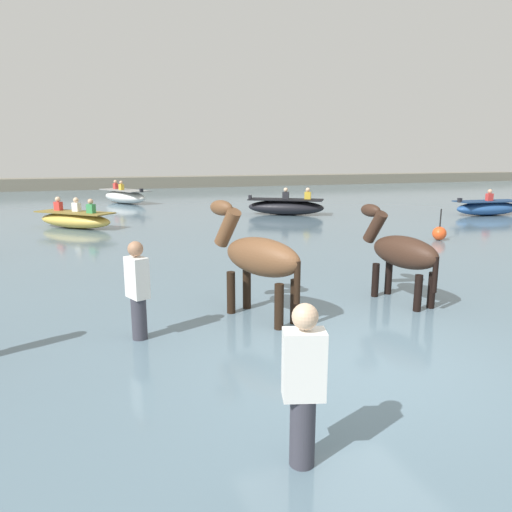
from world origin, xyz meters
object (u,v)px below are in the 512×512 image
object	(u,v)px
person_wading_mid	(303,399)
channel_buoy	(439,233)
boat_mid_outer	(286,207)
boat_near_port	(488,208)
boat_distant_east	(75,219)
horse_trailing_dark_bay	(401,254)
boat_far_offshore	(125,196)
horse_lead_bay	(258,259)
person_onlooker_right	(138,298)

from	to	relation	value
person_wading_mid	channel_buoy	xyz separation A→B (m)	(8.19, 7.86, -0.36)
boat_mid_outer	channel_buoy	world-z (taller)	boat_mid_outer
boat_near_port	boat_distant_east	distance (m)	16.35
horse_trailing_dark_bay	boat_near_port	distance (m)	14.03
boat_far_offshore	horse_trailing_dark_bay	bearing A→B (deg)	-81.46
boat_far_offshore	channel_buoy	world-z (taller)	boat_far_offshore
horse_trailing_dark_bay	person_wading_mid	world-z (taller)	horse_trailing_dark_bay
horse_lead_bay	horse_trailing_dark_bay	xyz separation A→B (m)	(2.50, -0.06, -0.09)
horse_lead_bay	boat_mid_outer	size ratio (longest dim) A/B	0.61
boat_far_offshore	person_wading_mid	distance (m)	22.72
boat_near_port	boat_far_offshore	size ratio (longest dim) A/B	0.83
person_onlooker_right	boat_distant_east	bearing A→B (deg)	94.96
boat_far_offshore	channel_buoy	bearing A→B (deg)	-62.53
boat_near_port	boat_distant_east	size ratio (longest dim) A/B	1.09
boat_distant_east	boat_far_offshore	distance (m)	8.90
horse_lead_bay	boat_far_offshore	xyz separation A→B (m)	(-0.41, 19.32, -0.53)
person_onlooker_right	channel_buoy	world-z (taller)	person_onlooker_right
boat_near_port	channel_buoy	distance (m)	7.46
person_wading_mid	horse_lead_bay	bearing A→B (deg)	75.43
horse_lead_bay	person_wading_mid	xyz separation A→B (m)	(-0.88, -3.39, -0.33)
boat_mid_outer	channel_buoy	xyz separation A→B (m)	(1.74, -7.22, -0.13)
boat_near_port	channel_buoy	size ratio (longest dim) A/B	3.32
horse_lead_bay	boat_far_offshore	size ratio (longest dim) A/B	0.55
boat_near_port	person_onlooker_right	xyz separation A→B (m)	(-15.26, -8.96, 0.25)
person_onlooker_right	channel_buoy	bearing A→B (deg)	27.67
boat_far_offshore	channel_buoy	size ratio (longest dim) A/B	4.00
horse_lead_bay	horse_trailing_dark_bay	distance (m)	2.50
boat_far_offshore	boat_distant_east	bearing A→B (deg)	-105.19
boat_near_port	person_wading_mid	world-z (taller)	person_wading_mid
horse_lead_bay	boat_mid_outer	world-z (taller)	horse_lead_bay
person_wading_mid	person_onlooker_right	size ratio (longest dim) A/B	1.00
horse_trailing_dark_bay	boat_mid_outer	xyz separation A→B (m)	(3.07, 11.76, -0.46)
boat_near_port	boat_mid_outer	size ratio (longest dim) A/B	0.92
boat_far_offshore	person_onlooker_right	size ratio (longest dim) A/B	2.25
horse_lead_bay	boat_distant_east	bearing A→B (deg)	104.34
horse_lead_bay	boat_mid_outer	bearing A→B (deg)	64.56
boat_distant_east	person_onlooker_right	xyz separation A→B (m)	(0.96, -11.02, 0.27)
boat_near_port	person_onlooker_right	distance (m)	17.70
horse_lead_bay	horse_trailing_dark_bay	bearing A→B (deg)	-1.36
channel_buoy	boat_distant_east	bearing A→B (deg)	148.10
boat_far_offshore	person_onlooker_right	bearing A→B (deg)	-94.01
boat_distant_east	boat_far_offshore	world-z (taller)	boat_far_offshore
horse_trailing_dark_bay	channel_buoy	distance (m)	6.64
boat_mid_outer	horse_trailing_dark_bay	bearing A→B (deg)	-104.61
boat_far_offshore	person_wading_mid	bearing A→B (deg)	-91.18
horse_trailing_dark_bay	boat_distant_east	xyz separation A→B (m)	(-5.25, 10.79, -0.51)
channel_buoy	horse_lead_bay	bearing A→B (deg)	-148.50
boat_distant_east	boat_mid_outer	bearing A→B (deg)	6.65
horse_trailing_dark_bay	channel_buoy	world-z (taller)	horse_trailing_dark_bay
horse_lead_bay	person_onlooker_right	size ratio (longest dim) A/B	1.24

